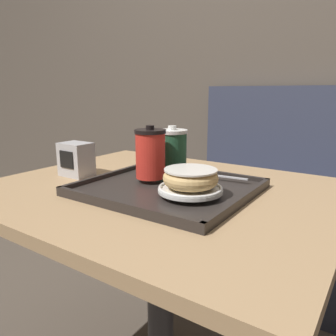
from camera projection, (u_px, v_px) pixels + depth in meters
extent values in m
cube|color=brown|center=(283.00, 46.00, 1.69)|extent=(8.00, 0.05, 2.40)
cube|color=#33384C|center=(312.00, 254.00, 1.55)|extent=(1.29, 0.44, 0.45)
cube|color=#33384C|center=(330.00, 144.00, 1.58)|extent=(1.29, 0.08, 0.55)
cube|color=tan|center=(160.00, 192.00, 0.92)|extent=(0.95, 0.79, 0.03)
cylinder|color=#333338|center=(160.00, 303.00, 1.00)|extent=(0.08, 0.08, 0.68)
cube|color=#282321|center=(168.00, 189.00, 0.88)|extent=(0.43, 0.39, 0.01)
cube|color=#282321|center=(120.00, 204.00, 0.73)|extent=(0.43, 0.01, 0.01)
cube|color=#282321|center=(202.00, 171.00, 1.03)|extent=(0.43, 0.01, 0.01)
cube|color=#282321|center=(111.00, 174.00, 0.99)|extent=(0.01, 0.39, 0.01)
cube|color=#282321|center=(242.00, 199.00, 0.77)|extent=(0.01, 0.39, 0.01)
cylinder|color=red|center=(150.00, 156.00, 0.91)|extent=(0.08, 0.08, 0.13)
cylinder|color=black|center=(150.00, 131.00, 0.90)|extent=(0.09, 0.09, 0.01)
cylinder|color=black|center=(150.00, 127.00, 0.90)|extent=(0.02, 0.02, 0.01)
cylinder|color=#235638|center=(172.00, 151.00, 1.01)|extent=(0.09, 0.09, 0.11)
cylinder|color=white|center=(172.00, 131.00, 1.00)|extent=(0.10, 0.10, 0.01)
cylinder|color=white|center=(172.00, 128.00, 1.00)|extent=(0.03, 0.03, 0.01)
cylinder|color=white|center=(190.00, 190.00, 0.80)|extent=(0.16, 0.16, 0.01)
torus|color=white|center=(190.00, 188.00, 0.80)|extent=(0.16, 0.16, 0.01)
torus|color=#DBB270|center=(191.00, 178.00, 0.79)|extent=(0.13, 0.13, 0.04)
cylinder|color=white|center=(191.00, 170.00, 0.79)|extent=(0.13, 0.13, 0.00)
ellipsoid|color=silver|center=(205.00, 173.00, 0.96)|extent=(0.04, 0.03, 0.01)
cube|color=silver|center=(229.00, 177.00, 0.92)|extent=(0.11, 0.02, 0.00)
cube|color=#B7B7BC|center=(76.00, 159.00, 1.04)|extent=(0.10, 0.07, 0.11)
cube|color=black|center=(67.00, 160.00, 1.01)|extent=(0.06, 0.00, 0.05)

